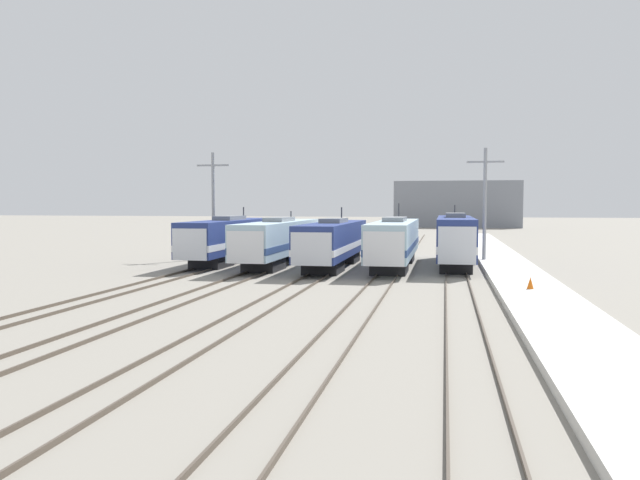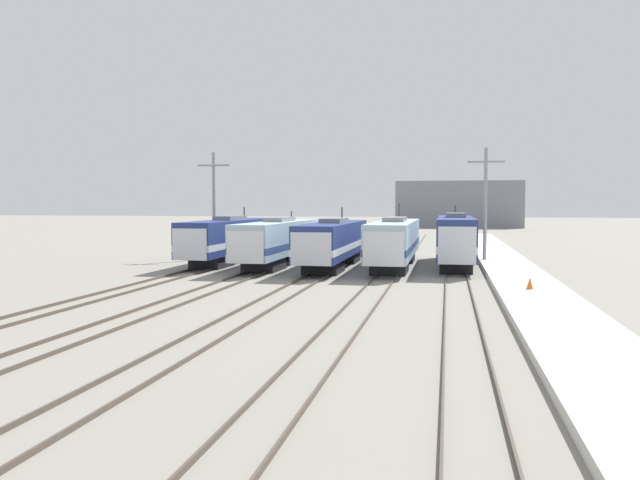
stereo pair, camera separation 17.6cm
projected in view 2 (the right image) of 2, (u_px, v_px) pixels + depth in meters
name	position (u px, v px, depth m)	size (l,w,h in m)	color
ground_plane	(316.00, 277.00, 42.97)	(400.00, 400.00, 0.00)	gray
rail_pair_far_left	(186.00, 273.00, 44.88)	(1.50, 120.00, 0.15)	#4C4238
rail_pair_center_left	(250.00, 275.00, 43.92)	(1.51, 120.00, 0.15)	#4C4238
rail_pair_center	(316.00, 276.00, 42.97)	(1.51, 120.00, 0.15)	#4C4238
rail_pair_center_right	(385.00, 278.00, 42.01)	(1.51, 120.00, 0.15)	#4C4238
rail_pair_far_right	(457.00, 280.00, 41.06)	(1.50, 120.00, 0.15)	#4C4238
locomotive_far_left	(228.00, 239.00, 53.36)	(2.92, 17.39, 4.78)	black
locomotive_center_left	(278.00, 241.00, 51.17)	(2.95, 18.16, 4.42)	#232326
locomotive_center	(333.00, 242.00, 49.25)	(3.06, 17.29, 4.78)	black
locomotive_center_right	(394.00, 242.00, 49.50)	(3.03, 18.64, 5.12)	#232326
locomotive_far_right	(456.00, 239.00, 49.96)	(2.82, 16.81, 4.97)	black
catenary_tower_left	(214.00, 202.00, 57.34)	(3.07, 0.30, 9.77)	gray
catenary_tower_right	(485.00, 202.00, 52.49)	(3.07, 0.30, 9.77)	gray
platform	(521.00, 280.00, 40.24)	(4.00, 120.00, 0.37)	beige
traffic_cone	(530.00, 283.00, 34.44)	(0.38, 0.38, 0.66)	orange
depot_building	(458.00, 204.00, 137.51)	(26.60, 14.09, 9.94)	gray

